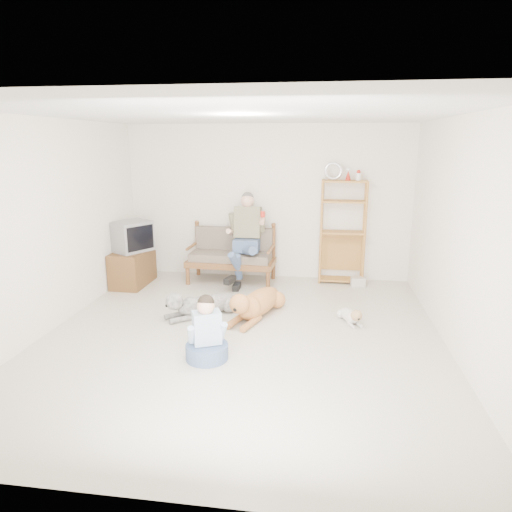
# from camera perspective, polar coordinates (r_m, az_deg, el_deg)

# --- Properties ---
(floor) EXTENTS (5.50, 5.50, 0.00)m
(floor) POSITION_cam_1_polar(r_m,az_deg,el_deg) (5.85, -1.81, -10.09)
(floor) COLOR silver
(floor) RESTS_ON ground
(ceiling) EXTENTS (5.50, 5.50, 0.00)m
(ceiling) POSITION_cam_1_polar(r_m,az_deg,el_deg) (5.35, -2.05, 17.32)
(ceiling) COLOR silver
(ceiling) RESTS_ON ground
(wall_back) EXTENTS (5.00, 0.00, 5.00)m
(wall_back) POSITION_cam_1_polar(r_m,az_deg,el_deg) (8.13, 1.43, 6.70)
(wall_back) COLOR silver
(wall_back) RESTS_ON ground
(wall_front) EXTENTS (5.00, 0.00, 5.00)m
(wall_front) POSITION_cam_1_polar(r_m,az_deg,el_deg) (2.87, -11.46, -7.66)
(wall_front) COLOR silver
(wall_front) RESTS_ON ground
(wall_left) EXTENTS (0.00, 5.50, 5.50)m
(wall_left) POSITION_cam_1_polar(r_m,az_deg,el_deg) (6.36, -24.74, 3.32)
(wall_left) COLOR silver
(wall_left) RESTS_ON ground
(wall_right) EXTENTS (0.00, 5.50, 5.50)m
(wall_right) POSITION_cam_1_polar(r_m,az_deg,el_deg) (5.59, 24.24, 2.03)
(wall_right) COLOR silver
(wall_right) RESTS_ON ground
(loveseat) EXTENTS (1.53, 0.76, 0.95)m
(loveseat) POSITION_cam_1_polar(r_m,az_deg,el_deg) (8.01, -3.04, 0.27)
(loveseat) COLOR brown
(loveseat) RESTS_ON ground
(man) EXTENTS (0.59, 0.85, 1.38)m
(man) POSITION_cam_1_polar(r_m,az_deg,el_deg) (7.71, -1.51, 1.54)
(man) COLOR slate
(man) RESTS_ON loveseat
(etagere) EXTENTS (0.79, 0.34, 2.07)m
(etagere) POSITION_cam_1_polar(r_m,az_deg,el_deg) (7.96, 10.75, 3.10)
(etagere) COLOR #B58838
(etagere) RESTS_ON ground
(book_stack) EXTENTS (0.25, 0.19, 0.15)m
(book_stack) POSITION_cam_1_polar(r_m,az_deg,el_deg) (7.99, 12.62, -3.14)
(book_stack) COLOR silver
(book_stack) RESTS_ON ground
(tv_stand) EXTENTS (0.52, 0.91, 0.60)m
(tv_stand) POSITION_cam_1_polar(r_m,az_deg,el_deg) (8.10, -15.19, -1.40)
(tv_stand) COLOR brown
(tv_stand) RESTS_ON ground
(crt_tv) EXTENTS (0.73, 0.77, 0.50)m
(crt_tv) POSITION_cam_1_polar(r_m,az_deg,el_deg) (7.95, -15.26, 2.40)
(crt_tv) COLOR gray
(crt_tv) RESTS_ON tv_stand
(wall_outlet) EXTENTS (0.12, 0.02, 0.08)m
(wall_outlet) POSITION_cam_1_polar(r_m,az_deg,el_deg) (8.55, -6.98, -0.20)
(wall_outlet) COLOR white
(wall_outlet) RESTS_ON ground
(golden_retriever) EXTENTS (0.71, 1.51, 0.47)m
(golden_retriever) POSITION_cam_1_polar(r_m,az_deg,el_deg) (6.44, -0.06, -5.95)
(golden_retriever) COLOR #CA8446
(golden_retriever) RESTS_ON ground
(shaggy_dog) EXTENTS (1.04, 0.96, 0.40)m
(shaggy_dog) POSITION_cam_1_polar(r_m,az_deg,el_deg) (6.53, -6.93, -6.04)
(shaggy_dog) COLOR beige
(shaggy_dog) RESTS_ON ground
(terrier) EXTENTS (0.32, 0.60, 0.24)m
(terrier) POSITION_cam_1_polar(r_m,az_deg,el_deg) (6.38, 11.81, -7.32)
(terrier) COLOR silver
(terrier) RESTS_ON ground
(child) EXTENTS (0.48, 0.48, 0.76)m
(child) POSITION_cam_1_polar(r_m,az_deg,el_deg) (5.24, -6.18, -9.93)
(child) COLOR slate
(child) RESTS_ON ground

